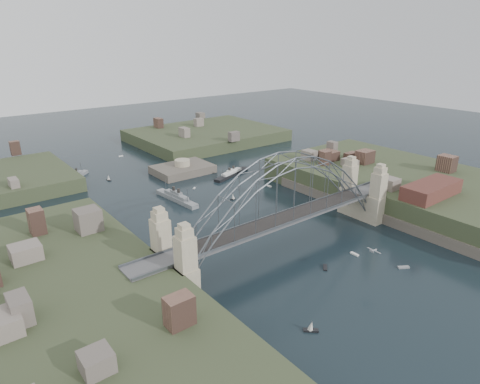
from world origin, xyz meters
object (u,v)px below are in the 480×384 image
object	(u,v)px
bridge	(285,203)
ocean_liner	(232,174)
fort_island	(183,174)
naval_cruiser_near	(177,198)
wharf_shed	(431,189)
naval_cruiser_far	(76,177)

from	to	relation	value
bridge	ocean_liner	distance (m)	61.73
fort_island	naval_cruiser_near	size ratio (longest dim) A/B	1.07
bridge	ocean_liner	world-z (taller)	bridge
wharf_shed	naval_cruiser_far	world-z (taller)	wharf_shed
bridge	wharf_shed	bearing A→B (deg)	-17.65
bridge	naval_cruiser_far	size ratio (longest dim) A/B	6.61
naval_cruiser_near	bridge	bearing A→B (deg)	-83.83
fort_island	ocean_liner	bearing A→B (deg)	-48.52
fort_island	ocean_liner	distance (m)	19.79
bridge	naval_cruiser_near	xyz separation A→B (m)	(-4.92, 45.53, -11.38)
bridge	ocean_liner	xyz separation A→B (m)	(25.09, 55.20, -11.58)
naval_cruiser_far	wharf_shed	bearing A→B (deg)	-56.60
wharf_shed	naval_cruiser_near	size ratio (longest dim) A/B	0.98
bridge	wharf_shed	distance (m)	46.23
naval_cruiser_far	ocean_liner	bearing A→B (deg)	-34.49
wharf_shed	bridge	bearing A→B (deg)	162.35
fort_island	ocean_liner	xyz separation A→B (m)	(13.09, -14.80, 1.09)
naval_cruiser_far	fort_island	bearing A→B (deg)	-27.68
naval_cruiser_near	fort_island	bearing A→B (deg)	55.33
naval_cruiser_far	bridge	bearing A→B (deg)	-75.03
bridge	naval_cruiser_near	bearing A→B (deg)	96.17
bridge	naval_cruiser_near	size ratio (longest dim) A/B	4.10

